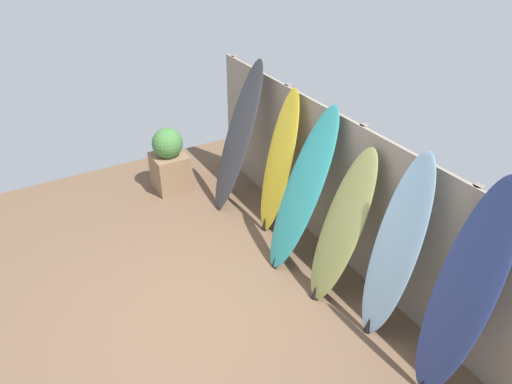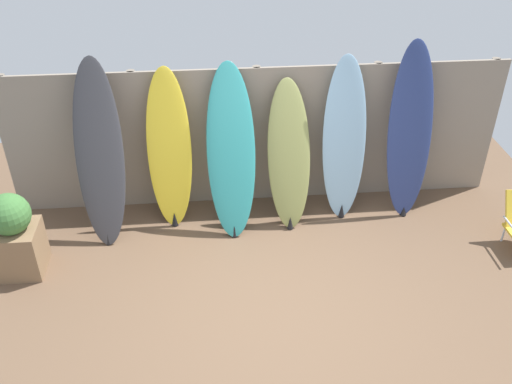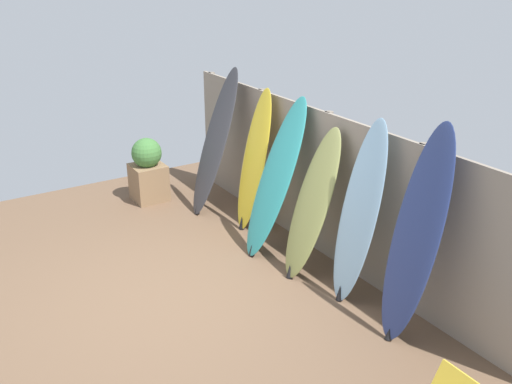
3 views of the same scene
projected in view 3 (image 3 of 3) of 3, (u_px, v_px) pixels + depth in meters
ground at (176, 296)px, 6.26m from camera, size 7.68×7.68×0.00m
fence_back at (323, 184)px, 6.91m from camera, size 6.08×0.11×1.80m
surfboard_charcoal_0 at (215, 143)px, 8.04m from camera, size 0.56×0.78×2.07m
surfboard_yellow_1 at (254, 162)px, 7.56m from camera, size 0.52×0.48×1.91m
surfboard_teal_2 at (276, 179)px, 6.92m from camera, size 0.57×0.82×1.94m
surfboard_olive_3 at (312, 205)px, 6.44m from camera, size 0.53×0.71×1.73m
surfboard_skyblue_4 at (359, 214)px, 5.91m from camera, size 0.53×0.48×1.99m
surfboard_navy_5 at (416, 237)px, 5.26m from camera, size 0.55×0.54×2.14m
planter_box at (148, 170)px, 8.60m from camera, size 0.49×0.48×0.97m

